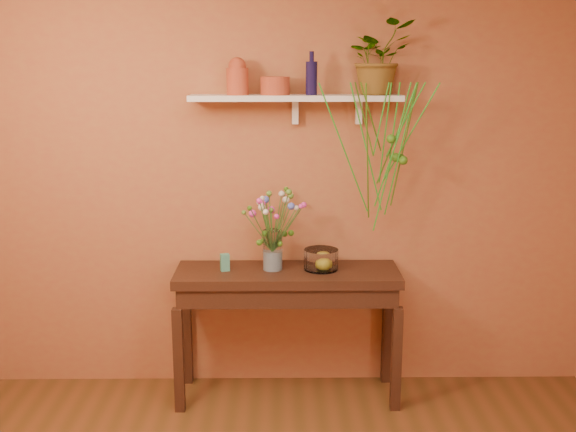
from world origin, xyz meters
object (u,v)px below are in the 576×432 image
sideboard (287,289)px  glass_vase (273,253)px  blue_bottle (311,77)px  terracotta_jug (237,77)px  bouquet (273,213)px  glass_bowl (321,260)px  spider_plant (378,57)px

sideboard → glass_vase: glass_vase is taller
blue_bottle → sideboard: bearing=-148.3°
terracotta_jug → blue_bottle: size_ratio=0.87×
glass_vase → bouquet: (0.00, 0.00, 0.25)m
glass_vase → glass_bowl: 0.31m
sideboard → terracotta_jug: size_ratio=6.25×
blue_bottle → bouquet: size_ratio=0.62×
terracotta_jug → bouquet: 0.86m
bouquet → sideboard: bearing=-14.4°
sideboard → spider_plant: spider_plant is taller
terracotta_jug → glass_vase: size_ratio=0.88×
bouquet → glass_bowl: (0.30, -0.00, -0.30)m
blue_bottle → terracotta_jug: bearing=177.7°
sideboard → spider_plant: (0.56, 0.14, 1.43)m
glass_vase → bouquet: bearing=46.9°
terracotta_jug → bouquet: size_ratio=0.54×
spider_plant → terracotta_jug: bearing=-178.2°
spider_plant → bouquet: spider_plant is taller
blue_bottle → bouquet: 0.86m
spider_plant → bouquet: size_ratio=1.08×
glass_vase → bouquet: 0.25m
glass_vase → spider_plant: bearing=10.3°
spider_plant → glass_vase: 1.37m
sideboard → glass_vase: 0.25m
sideboard → glass_bowl: (0.21, 0.02, 0.18)m
sideboard → spider_plant: size_ratio=3.15×
terracotta_jug → glass_bowl: bearing=-10.0°
blue_bottle → spider_plant: spider_plant is taller
blue_bottle → spider_plant: bearing=6.3°
spider_plant → glass_vase: size_ratio=1.75×
blue_bottle → bouquet: blue_bottle is taller
terracotta_jug → spider_plant: spider_plant is taller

